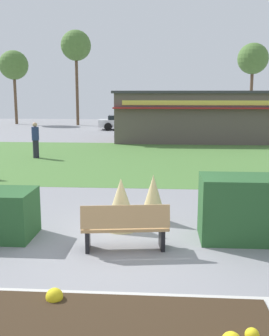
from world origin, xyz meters
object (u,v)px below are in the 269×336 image
object	(u,v)px
parked_car_west_slot	(124,122)
tree_left_bg	(14,66)
food_kiosk	(194,116)
tree_right_bg	(253,59)
tree_center_bg	(76,46)
person_strolling	(36,140)
park_bench	(125,227)

from	to	relation	value
parked_car_west_slot	tree_left_bg	xyz separation A→B (m)	(-11.23, 5.46, 5.01)
food_kiosk	parked_car_west_slot	size ratio (longest dim) A/B	2.34
tree_right_bg	tree_center_bg	bearing A→B (deg)	-178.94
food_kiosk	person_strolling	xyz separation A→B (m)	(-7.98, -7.76, -0.74)
tree_center_bg	tree_right_bg	bearing A→B (deg)	1.06
parked_car_west_slot	tree_center_bg	xyz separation A→B (m)	(-4.86, 4.53, 6.65)
food_kiosk	person_strolling	world-z (taller)	food_kiosk
parked_car_west_slot	tree_right_bg	bearing A→B (deg)	22.94
park_bench	parked_car_west_slot	bearing A→B (deg)	95.63
parked_car_west_slot	tree_center_bg	size ratio (longest dim) A/B	0.49
food_kiosk	park_bench	bearing A→B (deg)	-98.08
parked_car_west_slot	tree_left_bg	distance (m)	13.45
food_kiosk	parked_car_west_slot	distance (m)	9.31
tree_right_bg	tree_center_bg	size ratio (longest dim) A/B	0.86
parked_car_west_slot	tree_right_bg	xyz separation A→B (m)	(11.42, 4.83, 5.42)
park_bench	tree_left_bg	xyz separation A→B (m)	(-13.84, 31.97, 5.17)
person_strolling	tree_right_bg	size ratio (longest dim) A/B	0.22
park_bench	tree_left_bg	size ratio (longest dim) A/B	0.25
park_bench	tree_center_bg	size ratio (longest dim) A/B	0.20
park_bench	tree_right_bg	xyz separation A→B (m)	(8.81, 31.34, 5.59)
food_kiosk	parked_car_west_slot	xyz separation A→B (m)	(-5.30, 7.60, -0.95)
food_kiosk	person_strolling	size ratio (longest dim) A/B	5.99
tree_left_bg	tree_center_bg	xyz separation A→B (m)	(6.36, -0.93, 1.65)
tree_right_bg	tree_left_bg	bearing A→B (deg)	178.40
parked_car_west_slot	person_strolling	bearing A→B (deg)	-99.91
park_bench	food_kiosk	xyz separation A→B (m)	(2.68, 18.91, 1.12)
parked_car_west_slot	tree_center_bg	bearing A→B (deg)	137.04
tree_left_bg	tree_center_bg	bearing A→B (deg)	-8.34
person_strolling	tree_center_bg	bearing A→B (deg)	-137.08
tree_right_bg	parked_car_west_slot	bearing A→B (deg)	-157.06
tree_left_bg	tree_right_bg	distance (m)	22.66
park_bench	tree_center_bg	world-z (taller)	tree_center_bg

